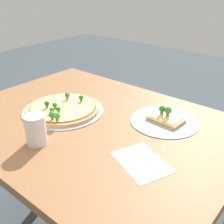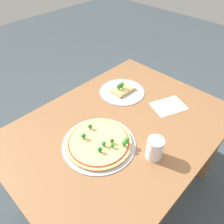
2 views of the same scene
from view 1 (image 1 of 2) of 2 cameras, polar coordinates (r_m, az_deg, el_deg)
name	(u,v)px [view 1 (image 1 of 2)]	position (r m, az deg, el deg)	size (l,w,h in m)	color
dining_table	(92,138)	(1.28, -4.02, -5.26)	(1.25, 0.93, 0.72)	brown
pizza_tray_whole	(63,109)	(1.33, -9.96, 0.66)	(0.38, 0.38, 0.06)	#A3A3A8
pizza_tray_slice	(165,119)	(1.25, 10.75, -1.44)	(0.30, 0.30, 0.07)	#A3A3A8
drinking_cup	(36,130)	(1.09, -15.26, -3.46)	(0.08, 0.08, 0.12)	white
paper_menu	(142,162)	(0.99, 6.05, -10.06)	(0.20, 0.14, 0.00)	white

